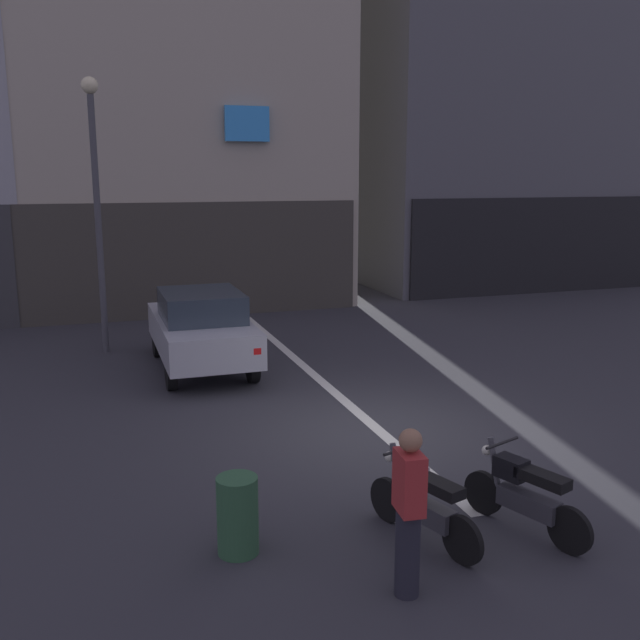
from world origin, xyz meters
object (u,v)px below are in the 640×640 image
(motorcycle_silver_row_leftmost, at_px, (422,502))
(motorcycle_black_row_left_mid, at_px, (524,494))
(trash_bin, at_px, (238,515))
(street_lamp, at_px, (96,186))
(person_by_motorcycles, at_px, (409,512))
(car_silver_crossing_near, at_px, (201,327))

(motorcycle_silver_row_leftmost, xyz_separation_m, motorcycle_black_row_left_mid, (1.16, -0.18, 0.00))
(motorcycle_black_row_left_mid, relative_size, trash_bin, 1.88)
(street_lamp, xyz_separation_m, motorcycle_silver_row_leftmost, (3.00, -9.84, -3.23))
(street_lamp, distance_m, person_by_motorcycles, 11.34)
(motorcycle_black_row_left_mid, bearing_deg, person_by_motorcycles, -158.51)
(motorcycle_black_row_left_mid, bearing_deg, trash_bin, 169.66)
(car_silver_crossing_near, height_order, person_by_motorcycles, person_by_motorcycles)
(street_lamp, xyz_separation_m, person_by_motorcycles, (2.41, -10.71, -2.83))
(street_lamp, bearing_deg, motorcycle_silver_row_leftmost, -73.03)
(car_silver_crossing_near, bearing_deg, motorcycle_black_row_left_mid, -73.64)
(car_silver_crossing_near, xyz_separation_m, street_lamp, (-1.84, 2.10, 2.80))
(car_silver_crossing_near, distance_m, street_lamp, 3.96)
(street_lamp, relative_size, motorcycle_black_row_left_mid, 3.74)
(car_silver_crossing_near, xyz_separation_m, person_by_motorcycles, (0.57, -8.61, -0.03))
(car_silver_crossing_near, bearing_deg, motorcycle_silver_row_leftmost, -81.46)
(car_silver_crossing_near, bearing_deg, street_lamp, 131.21)
(motorcycle_black_row_left_mid, xyz_separation_m, person_by_motorcycles, (-1.75, -0.69, 0.40))
(trash_bin, bearing_deg, street_lamp, 96.30)
(person_by_motorcycles, xyz_separation_m, trash_bin, (-1.37, 1.26, -0.43))
(motorcycle_silver_row_leftmost, xyz_separation_m, trash_bin, (-1.96, 0.39, -0.03))
(street_lamp, xyz_separation_m, motorcycle_black_row_left_mid, (4.17, -10.02, -3.23))
(motorcycle_black_row_left_mid, bearing_deg, street_lamp, 112.58)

